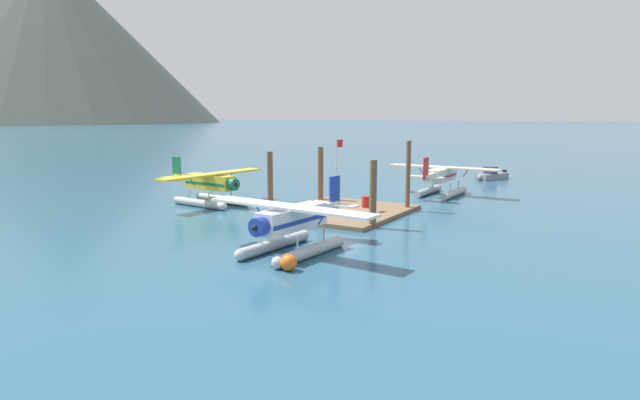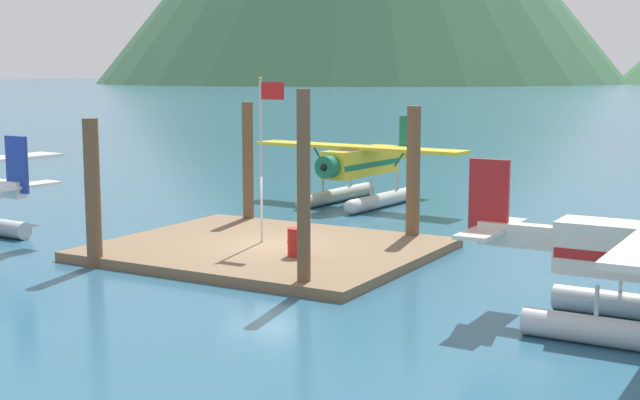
{
  "view_description": "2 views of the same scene",
  "coord_description": "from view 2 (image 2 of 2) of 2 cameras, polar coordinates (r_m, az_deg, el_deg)",
  "views": [
    {
      "loc": [
        -34.76,
        -19.24,
        7.47
      ],
      "look_at": [
        -1.85,
        0.89,
        1.23
      ],
      "focal_mm": 29.67,
      "sensor_mm": 36.0,
      "label": 1
    },
    {
      "loc": [
        15.65,
        -23.89,
        5.93
      ],
      "look_at": [
        1.62,
        0.67,
        1.82
      ],
      "focal_mm": 49.53,
      "sensor_mm": 36.0,
      "label": 2
    }
  ],
  "objects": [
    {
      "name": "seaplane_yellow_bow_left",
      "position": [
        39.77,
        2.62,
        1.97
      ],
      "size": [
        10.47,
        7.97,
        3.84
      ],
      "color": "#B7BABF",
      "rests_on": "ground"
    },
    {
      "name": "fuel_drum",
      "position": [
        27.22,
        -1.51,
        -2.73
      ],
      "size": [
        0.62,
        0.62,
        0.88
      ],
      "color": "#AD1E19",
      "rests_on": "dock_platform"
    },
    {
      "name": "ground_plane",
      "position": [
        29.17,
        -3.42,
        -3.48
      ],
      "size": [
        1200.0,
        1200.0,
        0.0
      ],
      "primitive_type": "plane",
      "color": "#285670"
    },
    {
      "name": "piling_far_left",
      "position": [
        34.2,
        -4.68,
        2.31
      ],
      "size": [
        0.43,
        0.43,
        4.8
      ],
      "primitive_type": "cylinder",
      "color": "brown",
      "rests_on": "ground"
    },
    {
      "name": "piling_far_right",
      "position": [
        30.72,
        6.04,
        1.61
      ],
      "size": [
        0.48,
        0.48,
        4.79
      ],
      "primitive_type": "cylinder",
      "color": "brown",
      "rests_on": "ground"
    },
    {
      "name": "flagpole",
      "position": [
        29.06,
        -3.62,
        3.93
      ],
      "size": [
        0.95,
        0.1,
        5.48
      ],
      "color": "silver",
      "rests_on": "dock_platform"
    },
    {
      "name": "piling_near_right",
      "position": [
        23.64,
        -1.06,
        0.52
      ],
      "size": [
        0.37,
        0.37,
        5.49
      ],
      "primitive_type": "cylinder",
      "color": "brown",
      "rests_on": "ground"
    },
    {
      "name": "dock_platform",
      "position": [
        29.14,
        -3.43,
        -3.19
      ],
      "size": [
        10.35,
        8.69,
        0.3
      ],
      "primitive_type": "cube",
      "color": "brown",
      "rests_on": "ground"
    },
    {
      "name": "piling_near_left",
      "position": [
        27.7,
        -14.48,
        0.43
      ],
      "size": [
        0.47,
        0.47,
        4.56
      ],
      "primitive_type": "cylinder",
      "color": "brown",
      "rests_on": "ground"
    }
  ]
}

